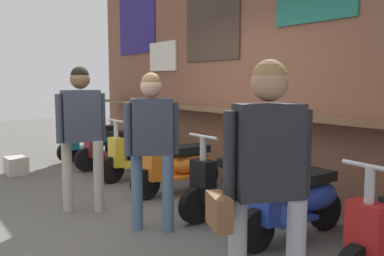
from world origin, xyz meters
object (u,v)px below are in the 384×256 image
Objects in this scene: scooter_teal at (96,140)px; shopper_passing at (152,135)px; scooter_maroon at (117,146)px; merchandise_crate at (16,166)px; scooter_yellow at (144,154)px; shopper_with_handbag at (265,167)px; scooter_blue at (299,200)px; scooter_black at (235,181)px; scooter_orange at (182,165)px; shopper_browsing at (81,123)px.

shopper_passing is at bearing 72.14° from scooter_teal.
scooter_maroon is 1.70m from merchandise_crate.
scooter_yellow is 4.22m from shopper_with_handbag.
scooter_blue is 0.86× the size of shopper_passing.
scooter_black is 4.01m from merchandise_crate.
scooter_maroon is at bearing -90.32° from scooter_orange.
merchandise_crate is at bearing -70.12° from scooter_blue.
shopper_passing is at bearing 70.77° from scooter_maroon.
scooter_maroon is 5.17m from shopper_with_handbag.
scooter_teal is 5.09m from scooter_blue.
shopper_passing reaches higher than merchandise_crate.
scooter_blue is (0.94, 0.00, 0.00)m from scooter_black.
scooter_maroon is at bearing -89.41° from scooter_blue.
scooter_blue is 2.58m from shopper_browsing.
scooter_black is at bearing 165.76° from shopper_with_handbag.
scooter_blue is (2.05, -0.00, 0.00)m from scooter_orange.
scooter_orange is 1.60m from shopper_passing.
scooter_blue is 0.84× the size of shopper_with_handbag.
shopper_browsing is at bearing 61.84° from scooter_teal.
shopper_with_handbag reaches higher than scooter_yellow.
shopper_passing is at bearing 63.00° from scooter_yellow.
shopper_with_handbag is 4.28× the size of merchandise_crate.
shopper_passing is at bearing -5.92° from scooter_black.
scooter_maroon is 2.60m from shopper_browsing.
scooter_teal is 1.00× the size of scooter_black.
merchandise_crate is at bearing -16.92° from scooter_maroon.
shopper_browsing is 4.37× the size of merchandise_crate.
shopper_browsing reaches higher than shopper_with_handbag.
scooter_blue is at bearing 89.68° from scooter_orange.
shopper_passing is (4.07, -1.06, 0.61)m from scooter_teal.
shopper_passing is (-1.86, 0.27, -0.02)m from shopper_with_handbag.
shopper_passing is 3.72m from merchandise_crate.
scooter_yellow is at bearing 131.61° from shopper_browsing.
scooter_teal is at bearing -169.96° from shopper_with_handbag.
shopper_with_handbag is at bearing 12.93° from shopper_passing.
shopper_browsing reaches higher than scooter_black.
shopper_with_handbag reaches higher than shopper_passing.
scooter_blue is at bearing 89.72° from scooter_maroon.
scooter_black is at bearing 89.68° from scooter_orange.
scooter_orange is 2.05m from scooter_blue.
shopper_with_handbag reaches higher than scooter_blue.
scooter_yellow and scooter_black have the same top height.
scooter_yellow is at bearing 47.28° from merchandise_crate.
scooter_orange reaches higher than merchandise_crate.
shopper_browsing reaches higher than shopper_passing.
shopper_browsing is at bearing -139.87° from shopper_passing.
scooter_yellow is at bearing -91.44° from scooter_black.
shopper_passing is 4.16× the size of merchandise_crate.
scooter_black is 1.23m from shopper_passing.
scooter_blue is (4.12, -0.00, 0.00)m from scooter_maroon.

